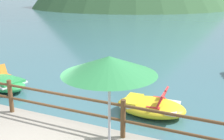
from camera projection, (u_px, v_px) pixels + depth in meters
ground_plane at (207, 16)px, 40.79m from camera, size 200.00×200.00×0.00m
dock_railing at (61, 103)px, 6.86m from camera, size 23.92×0.12×0.95m
beach_umbrella at (109, 67)px, 4.68m from camera, size 1.70×1.70×2.24m
pedal_boat_2 at (2, 82)px, 10.56m from camera, size 2.79×1.88×0.86m
pedal_boat_3 at (151, 106)px, 8.38m from camera, size 2.20×1.40×0.84m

